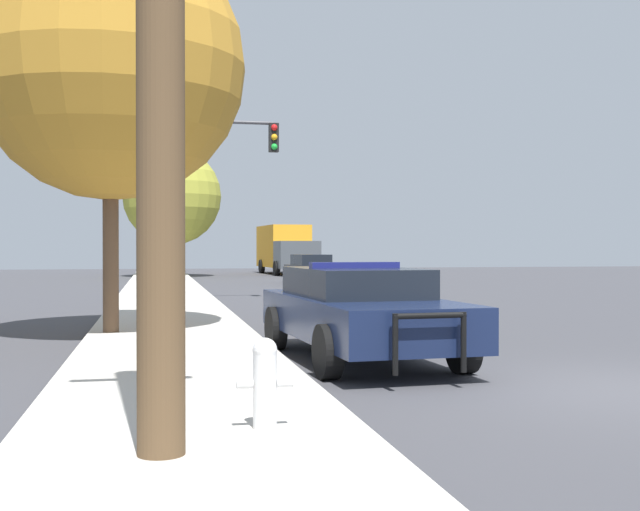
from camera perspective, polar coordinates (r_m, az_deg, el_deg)
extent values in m
plane|color=#3D3D42|center=(10.20, 20.81, -8.90)|extent=(110.00, 110.00, 0.00)
cube|color=#BCB7AD|center=(8.64, -9.58, -10.15)|extent=(3.00, 110.00, 0.13)
cube|color=#141E3D|center=(11.90, 2.86, -4.37)|extent=(2.25, 5.06, 0.59)
cube|color=black|center=(12.10, 2.49, -1.90)|extent=(1.82, 2.67, 0.42)
cylinder|color=black|center=(10.87, 10.16, -6.41)|extent=(0.29, 0.72, 0.71)
cylinder|color=black|center=(10.20, 0.55, -6.86)|extent=(0.29, 0.72, 0.71)
cylinder|color=black|center=(13.67, 4.57, -4.96)|extent=(0.29, 0.72, 0.71)
cylinder|color=black|center=(13.15, -3.16, -5.18)|extent=(0.29, 0.72, 0.71)
cylinder|color=black|center=(9.68, 10.17, -6.08)|extent=(0.07, 0.07, 0.72)
cylinder|color=black|center=(9.34, 5.38, -6.32)|extent=(0.07, 0.07, 0.72)
cylinder|color=black|center=(9.47, 7.82, -4.26)|extent=(0.91, 0.13, 0.07)
cube|color=navy|center=(12.09, 2.49, -0.68)|extent=(1.39, 0.29, 0.09)
cube|color=navy|center=(12.23, 7.15, -4.10)|extent=(0.25, 3.55, 0.16)
cylinder|color=white|center=(6.94, -3.94, -9.58)|extent=(0.20, 0.20, 0.64)
sphere|color=white|center=(6.88, -3.94, -6.73)|extent=(0.21, 0.21, 0.21)
cylinder|color=white|center=(6.90, -5.37, -9.08)|extent=(0.14, 0.08, 0.08)
cylinder|color=white|center=(6.95, -2.52, -9.02)|extent=(0.14, 0.08, 0.08)
cylinder|color=#424247|center=(24.96, -10.77, 3.44)|extent=(0.16, 0.16, 5.59)
cylinder|color=#424247|center=(25.30, -7.03, 9.43)|extent=(3.27, 0.11, 0.11)
cube|color=black|center=(25.42, -3.31, 8.36)|extent=(0.30, 0.24, 0.90)
sphere|color=red|center=(25.34, -3.27, 9.08)|extent=(0.20, 0.20, 0.20)
sphere|color=orange|center=(25.29, -3.27, 8.40)|extent=(0.20, 0.20, 0.20)
sphere|color=green|center=(25.25, -3.27, 7.73)|extent=(0.20, 0.20, 0.20)
cube|color=black|center=(37.02, -0.57, -1.08)|extent=(2.00, 4.24, 0.51)
cube|color=black|center=(37.21, -0.65, -0.30)|extent=(1.61, 2.26, 0.49)
cylinder|color=black|center=(36.04, 1.24, -1.54)|extent=(0.30, 0.70, 0.68)
cylinder|color=black|center=(35.58, -1.26, -1.56)|extent=(0.30, 0.70, 0.68)
cylinder|color=black|center=(38.48, 0.08, -1.40)|extent=(0.30, 0.70, 0.68)
cylinder|color=black|center=(38.05, -2.27, -1.42)|extent=(0.30, 0.70, 0.68)
cube|color=#474C51|center=(47.04, -1.65, 0.06)|extent=(2.51, 2.35, 1.61)
cube|color=orange|center=(50.92, -2.65, 0.66)|extent=(2.69, 5.84, 2.61)
cylinder|color=black|center=(47.55, -0.33, -0.90)|extent=(0.32, 0.89, 0.88)
cylinder|color=black|center=(47.02, -3.11, -0.92)|extent=(0.32, 0.89, 0.88)
cylinder|color=black|center=(52.24, -1.63, -0.77)|extent=(0.32, 0.89, 0.88)
cylinder|color=black|center=(51.76, -4.17, -0.78)|extent=(0.32, 0.89, 0.88)
cylinder|color=#4C3823|center=(45.99, -10.46, 0.47)|extent=(0.33, 0.33, 2.93)
sphere|color=#999933|center=(46.08, -10.47, 4.18)|extent=(5.51, 5.51, 5.51)
cylinder|color=brown|center=(15.07, -14.66, 1.36)|extent=(0.29, 0.29, 3.50)
sphere|color=#B77F28|center=(15.43, -14.69, 12.95)|extent=(4.91, 4.91, 4.91)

